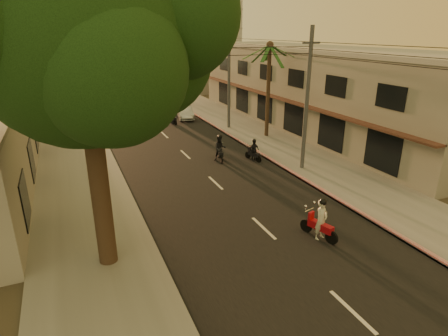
{
  "coord_description": "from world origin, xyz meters",
  "views": [
    {
      "loc": [
        -7.79,
        -11.43,
        8.71
      ],
      "look_at": [
        -0.26,
        6.1,
        1.66
      ],
      "focal_mm": 30.0,
      "sensor_mm": 36.0,
      "label": 1
    }
  ],
  "objects_px": {
    "scooter_red": "(321,221)",
    "scooter_mid_b": "(254,151)",
    "broadleaf_tree": "(93,38)",
    "scooter_far_c": "(160,100)",
    "scooter_far_a": "(173,116)",
    "scooter_mid_a": "(220,149)",
    "parked_car": "(185,112)",
    "palm_tree": "(270,51)",
    "scooter_far_b": "(167,100)"
  },
  "relations": [
    {
      "from": "scooter_mid_a",
      "to": "scooter_far_c",
      "type": "xyz_separation_m",
      "value": [
        0.92,
        20.74,
        -0.0
      ]
    },
    {
      "from": "broadleaf_tree",
      "to": "parked_car",
      "type": "relative_size",
      "value": 2.81
    },
    {
      "from": "scooter_far_c",
      "to": "scooter_mid_b",
      "type": "bearing_deg",
      "value": -90.57
    },
    {
      "from": "parked_car",
      "to": "scooter_far_a",
      "type": "bearing_deg",
      "value": -123.64
    },
    {
      "from": "broadleaf_tree",
      "to": "scooter_mid_a",
      "type": "distance_m",
      "value": 14.91
    },
    {
      "from": "palm_tree",
      "to": "scooter_mid_b",
      "type": "xyz_separation_m",
      "value": [
        -3.95,
        -5.2,
        -6.42
      ]
    },
    {
      "from": "scooter_red",
      "to": "scooter_far_a",
      "type": "height_order",
      "value": "scooter_red"
    },
    {
      "from": "scooter_mid_b",
      "to": "scooter_far_a",
      "type": "relative_size",
      "value": 0.87
    },
    {
      "from": "broadleaf_tree",
      "to": "scooter_mid_b",
      "type": "distance_m",
      "value": 15.77
    },
    {
      "from": "palm_tree",
      "to": "scooter_far_b",
      "type": "relative_size",
      "value": 4.91
    },
    {
      "from": "scooter_mid_a",
      "to": "scooter_mid_b",
      "type": "xyz_separation_m",
      "value": [
        2.18,
        -0.96,
        -0.14
      ]
    },
    {
      "from": "parked_car",
      "to": "palm_tree",
      "type": "bearing_deg",
      "value": -55.82
    },
    {
      "from": "scooter_far_a",
      "to": "scooter_mid_b",
      "type": "bearing_deg",
      "value": -84.78
    },
    {
      "from": "broadleaf_tree",
      "to": "scooter_mid_b",
      "type": "xyz_separation_m",
      "value": [
        10.66,
        8.65,
        -7.75
      ]
    },
    {
      "from": "parked_car",
      "to": "scooter_far_c",
      "type": "bearing_deg",
      "value": 107.19
    },
    {
      "from": "broadleaf_tree",
      "to": "parked_car",
      "type": "xyz_separation_m",
      "value": [
        10.28,
        23.47,
        -7.8
      ]
    },
    {
      "from": "palm_tree",
      "to": "parked_car",
      "type": "height_order",
      "value": "palm_tree"
    },
    {
      "from": "broadleaf_tree",
      "to": "scooter_far_c",
      "type": "distance_m",
      "value": 32.68
    },
    {
      "from": "scooter_far_a",
      "to": "scooter_far_b",
      "type": "xyz_separation_m",
      "value": [
        1.82,
        8.95,
        -0.06
      ]
    },
    {
      "from": "scooter_red",
      "to": "scooter_far_a",
      "type": "xyz_separation_m",
      "value": [
        0.03,
        23.47,
        -0.05
      ]
    },
    {
      "from": "palm_tree",
      "to": "scooter_mid_a",
      "type": "relative_size",
      "value": 4.28
    },
    {
      "from": "broadleaf_tree",
      "to": "scooter_mid_b",
      "type": "height_order",
      "value": "broadleaf_tree"
    },
    {
      "from": "scooter_mid_a",
      "to": "scooter_mid_b",
      "type": "relative_size",
      "value": 1.19
    },
    {
      "from": "palm_tree",
      "to": "scooter_far_c",
      "type": "distance_m",
      "value": 18.41
    },
    {
      "from": "scooter_red",
      "to": "scooter_mid_b",
      "type": "xyz_separation_m",
      "value": [
        2.2,
        10.54,
        -0.14
      ]
    },
    {
      "from": "scooter_mid_a",
      "to": "scooter_mid_b",
      "type": "height_order",
      "value": "scooter_mid_a"
    },
    {
      "from": "scooter_red",
      "to": "scooter_far_c",
      "type": "bearing_deg",
      "value": 71.64
    },
    {
      "from": "broadleaf_tree",
      "to": "palm_tree",
      "type": "distance_m",
      "value": 20.18
    },
    {
      "from": "scooter_far_b",
      "to": "parked_car",
      "type": "bearing_deg",
      "value": -82.84
    },
    {
      "from": "scooter_far_b",
      "to": "scooter_far_c",
      "type": "relative_size",
      "value": 0.85
    },
    {
      "from": "broadleaf_tree",
      "to": "scooter_mid_b",
      "type": "relative_size",
      "value": 7.52
    },
    {
      "from": "scooter_mid_a",
      "to": "scooter_far_b",
      "type": "height_order",
      "value": "scooter_mid_a"
    },
    {
      "from": "scooter_far_c",
      "to": "scooter_red",
      "type": "bearing_deg",
      "value": -95.55
    },
    {
      "from": "scooter_mid_a",
      "to": "parked_car",
      "type": "xyz_separation_m",
      "value": [
        1.8,
        13.85,
        -0.19
      ]
    },
    {
      "from": "scooter_far_c",
      "to": "palm_tree",
      "type": "bearing_deg",
      "value": -76.37
    },
    {
      "from": "scooter_mid_a",
      "to": "scooter_mid_b",
      "type": "bearing_deg",
      "value": -9.72
    },
    {
      "from": "scooter_far_b",
      "to": "scooter_far_c",
      "type": "height_order",
      "value": "scooter_far_c"
    },
    {
      "from": "scooter_mid_a",
      "to": "scooter_far_a",
      "type": "distance_m",
      "value": 11.97
    },
    {
      "from": "palm_tree",
      "to": "scooter_mid_a",
      "type": "xyz_separation_m",
      "value": [
        -6.13,
        -4.24,
        -6.28
      ]
    },
    {
      "from": "scooter_mid_b",
      "to": "palm_tree",
      "type": "bearing_deg",
      "value": 38.59
    },
    {
      "from": "scooter_red",
      "to": "scooter_mid_b",
      "type": "bearing_deg",
      "value": 61.53
    },
    {
      "from": "parked_car",
      "to": "scooter_mid_a",
      "type": "bearing_deg",
      "value": -87.47
    },
    {
      "from": "scooter_mid_b",
      "to": "scooter_far_c",
      "type": "bearing_deg",
      "value": 79.11
    },
    {
      "from": "scooter_far_a",
      "to": "scooter_mid_a",
      "type": "bearing_deg",
      "value": -94.34
    },
    {
      "from": "scooter_far_b",
      "to": "scooter_far_c",
      "type": "xyz_separation_m",
      "value": [
        -0.91,
        -0.18,
        0.12
      ]
    },
    {
      "from": "palm_tree",
      "to": "scooter_far_c",
      "type": "xyz_separation_m",
      "value": [
        -5.2,
        16.5,
        -6.28
      ]
    },
    {
      "from": "scooter_far_b",
      "to": "scooter_far_a",
      "type": "bearing_deg",
      "value": -94.1
    },
    {
      "from": "scooter_far_a",
      "to": "parked_car",
      "type": "relative_size",
      "value": 0.43
    },
    {
      "from": "broadleaf_tree",
      "to": "scooter_far_c",
      "type": "height_order",
      "value": "broadleaf_tree"
    },
    {
      "from": "scooter_mid_b",
      "to": "parked_car",
      "type": "bearing_deg",
      "value": 77.26
    }
  ]
}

